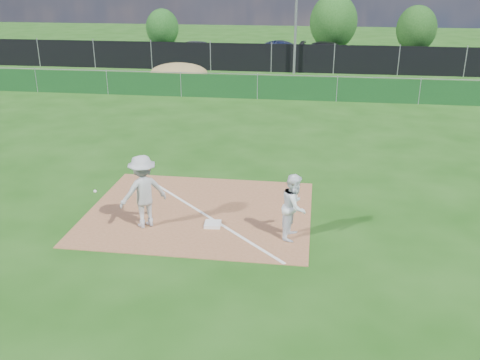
{
  "coord_description": "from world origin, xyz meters",
  "views": [
    {
      "loc": [
        2.96,
        -11.92,
        6.1
      ],
      "look_at": [
        1.11,
        1.0,
        1.0
      ],
      "focal_mm": 40.0,
      "sensor_mm": 36.0,
      "label": 1
    }
  ],
  "objects_px": {
    "runner": "(294,206)",
    "car_left": "(200,50)",
    "first_base": "(213,224)",
    "tree_right": "(416,29)",
    "tree_left": "(162,28)",
    "play_at_first": "(143,191)",
    "light_pole": "(296,8)",
    "car_right": "(331,51)",
    "tree_mid": "(333,22)",
    "car_mid": "(285,51)"
  },
  "relations": [
    {
      "from": "runner",
      "to": "car_left",
      "type": "height_order",
      "value": "runner"
    },
    {
      "from": "first_base",
      "to": "runner",
      "type": "height_order",
      "value": "runner"
    },
    {
      "from": "first_base",
      "to": "tree_right",
      "type": "distance_m",
      "value": 34.47
    },
    {
      "from": "tree_left",
      "to": "car_left",
      "type": "bearing_deg",
      "value": -52.03
    },
    {
      "from": "play_at_first",
      "to": "tree_left",
      "type": "bearing_deg",
      "value": 105.03
    },
    {
      "from": "runner",
      "to": "tree_right",
      "type": "height_order",
      "value": "tree_right"
    },
    {
      "from": "light_pole",
      "to": "car_right",
      "type": "distance_m",
      "value": 7.05
    },
    {
      "from": "car_right",
      "to": "play_at_first",
      "type": "bearing_deg",
      "value": 175.42
    },
    {
      "from": "first_base",
      "to": "tree_left",
      "type": "height_order",
      "value": "tree_left"
    },
    {
      "from": "runner",
      "to": "tree_left",
      "type": "distance_m",
      "value": 35.64
    },
    {
      "from": "light_pole",
      "to": "car_right",
      "type": "bearing_deg",
      "value": 67.19
    },
    {
      "from": "first_base",
      "to": "runner",
      "type": "bearing_deg",
      "value": -7.62
    },
    {
      "from": "runner",
      "to": "tree_mid",
      "type": "xyz_separation_m",
      "value": [
        1.49,
        33.51,
        1.5
      ]
    },
    {
      "from": "car_left",
      "to": "tree_mid",
      "type": "xyz_separation_m",
      "value": [
        9.76,
        5.92,
        1.61
      ]
    },
    {
      "from": "runner",
      "to": "car_mid",
      "type": "height_order",
      "value": "runner"
    },
    {
      "from": "play_at_first",
      "to": "tree_right",
      "type": "xyz_separation_m",
      "value": [
        11.76,
        33.15,
        0.94
      ]
    },
    {
      "from": "play_at_first",
      "to": "car_right",
      "type": "distance_m",
      "value": 28.92
    },
    {
      "from": "tree_mid",
      "to": "tree_right",
      "type": "relative_size",
      "value": 1.22
    },
    {
      "from": "first_base",
      "to": "car_mid",
      "type": "bearing_deg",
      "value": 89.84
    },
    {
      "from": "light_pole",
      "to": "runner",
      "type": "relative_size",
      "value": 4.88
    },
    {
      "from": "tree_left",
      "to": "runner",
      "type": "bearing_deg",
      "value": -69.1
    },
    {
      "from": "first_base",
      "to": "tree_mid",
      "type": "height_order",
      "value": "tree_mid"
    },
    {
      "from": "light_pole",
      "to": "runner",
      "type": "xyz_separation_m",
      "value": [
        1.09,
        -22.79,
        -3.18
      ]
    },
    {
      "from": "play_at_first",
      "to": "runner",
      "type": "bearing_deg",
      "value": -0.81
    },
    {
      "from": "light_pole",
      "to": "first_base",
      "type": "bearing_deg",
      "value": -92.5
    },
    {
      "from": "light_pole",
      "to": "first_base",
      "type": "relative_size",
      "value": 19.51
    },
    {
      "from": "car_mid",
      "to": "tree_right",
      "type": "height_order",
      "value": "tree_right"
    },
    {
      "from": "tree_right",
      "to": "car_left",
      "type": "bearing_deg",
      "value": -160.95
    },
    {
      "from": "runner",
      "to": "tree_right",
      "type": "xyz_separation_m",
      "value": [
        7.97,
        33.2,
        1.09
      ]
    },
    {
      "from": "play_at_first",
      "to": "car_mid",
      "type": "relative_size",
      "value": 0.47
    },
    {
      "from": "light_pole",
      "to": "tree_right",
      "type": "distance_m",
      "value": 13.96
    },
    {
      "from": "car_mid",
      "to": "tree_right",
      "type": "distance_m",
      "value": 11.49
    },
    {
      "from": "car_right",
      "to": "first_base",
      "type": "bearing_deg",
      "value": 178.74
    },
    {
      "from": "car_right",
      "to": "tree_mid",
      "type": "distance_m",
      "value": 5.26
    },
    {
      "from": "first_base",
      "to": "tree_right",
      "type": "height_order",
      "value": "tree_right"
    },
    {
      "from": "first_base",
      "to": "tree_left",
      "type": "distance_m",
      "value": 34.71
    },
    {
      "from": "first_base",
      "to": "car_right",
      "type": "height_order",
      "value": "car_right"
    },
    {
      "from": "tree_left",
      "to": "tree_mid",
      "type": "bearing_deg",
      "value": 0.91
    },
    {
      "from": "car_right",
      "to": "tree_right",
      "type": "height_order",
      "value": "tree_right"
    },
    {
      "from": "play_at_first",
      "to": "car_right",
      "type": "height_order",
      "value": "play_at_first"
    },
    {
      "from": "tree_right",
      "to": "first_base",
      "type": "bearing_deg",
      "value": -106.96
    },
    {
      "from": "tree_left",
      "to": "tree_mid",
      "type": "distance_m",
      "value": 14.22
    },
    {
      "from": "light_pole",
      "to": "car_mid",
      "type": "distance_m",
      "value": 5.9
    },
    {
      "from": "car_right",
      "to": "tree_mid",
      "type": "relative_size",
      "value": 1.0
    },
    {
      "from": "light_pole",
      "to": "car_right",
      "type": "xyz_separation_m",
      "value": [
        2.41,
        5.73,
        -3.33
      ]
    },
    {
      "from": "first_base",
      "to": "runner",
      "type": "distance_m",
      "value": 2.23
    },
    {
      "from": "tree_mid",
      "to": "car_left",
      "type": "bearing_deg",
      "value": -148.78
    },
    {
      "from": "runner",
      "to": "tree_right",
      "type": "bearing_deg",
      "value": -3.32
    },
    {
      "from": "runner",
      "to": "car_mid",
      "type": "bearing_deg",
      "value": 14.32
    },
    {
      "from": "play_at_first",
      "to": "car_left",
      "type": "relative_size",
      "value": 0.49
    }
  ]
}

